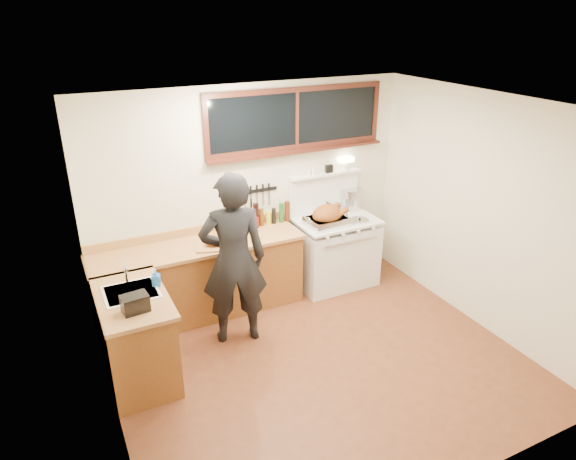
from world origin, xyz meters
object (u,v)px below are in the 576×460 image
vintage_stove (334,250)px  man (234,260)px  cutting_board (215,242)px  roast_turkey (328,217)px

vintage_stove → man: (-1.61, -0.61, 0.49)m
vintage_stove → cutting_board: vintage_stove is taller
man → cutting_board: man is taller
man → cutting_board: bearing=92.9°
man → roast_turkey: bearing=19.2°
vintage_stove → roast_turkey: 0.58m
man → cutting_board: (-0.03, 0.51, -0.00)m
vintage_stove → cutting_board: size_ratio=3.22×
vintage_stove → man: bearing=-159.2°
man → cutting_board: 0.51m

